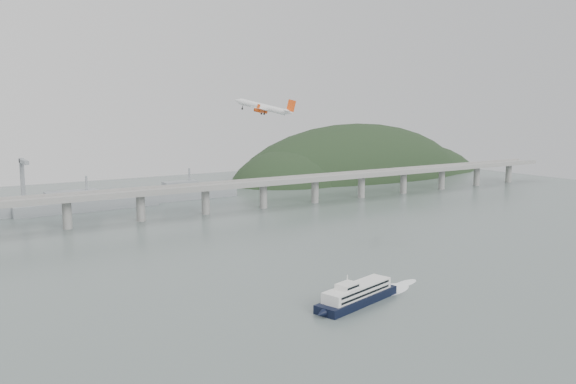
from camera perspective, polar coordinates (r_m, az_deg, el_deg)
ground at (r=283.38m, az=6.09°, el=-8.58°), size 900.00×900.00×0.00m
bridge at (r=449.05m, az=-10.18°, el=-0.10°), size 800.00×22.00×23.90m
headland at (r=715.91m, az=7.24°, el=0.05°), size 365.00×155.00×156.00m
ferry at (r=256.47m, az=6.49°, el=-9.53°), size 71.29×27.03×13.72m
airliner at (r=351.77m, az=-2.24°, el=7.91°), size 29.14×30.96×11.16m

